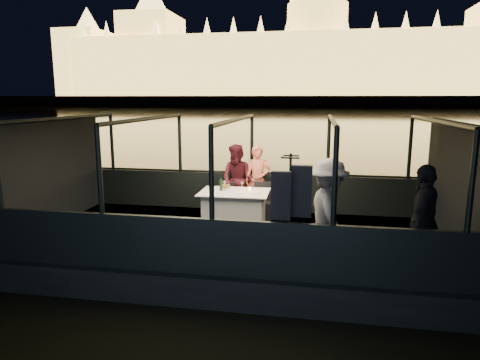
% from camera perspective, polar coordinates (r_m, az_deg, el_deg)
% --- Properties ---
extents(river_water, '(500.00, 500.00, 0.00)m').
position_cam_1_polar(river_water, '(88.16, 9.32, 8.64)').
color(river_water, black).
rests_on(river_water, ground).
extents(boat_hull, '(8.60, 4.40, 1.00)m').
position_cam_1_polar(boat_hull, '(8.83, -0.47, -10.42)').
color(boat_hull, black).
rests_on(boat_hull, river_water).
extents(boat_deck, '(8.00, 4.00, 0.04)m').
position_cam_1_polar(boat_deck, '(8.67, -0.47, -7.46)').
color(boat_deck, black).
rests_on(boat_deck, boat_hull).
extents(gunwale_port, '(8.00, 0.08, 0.90)m').
position_cam_1_polar(gunwale_port, '(10.45, 1.56, -1.60)').
color(gunwale_port, black).
rests_on(gunwale_port, boat_deck).
extents(gunwale_starboard, '(8.00, 0.08, 0.90)m').
position_cam_1_polar(gunwale_starboard, '(6.67, -3.71, -8.93)').
color(gunwale_starboard, black).
rests_on(gunwale_starboard, boat_deck).
extents(cabin_glass_port, '(8.00, 0.02, 1.40)m').
position_cam_1_polar(cabin_glass_port, '(10.26, 1.59, 4.68)').
color(cabin_glass_port, '#99B2B2').
rests_on(cabin_glass_port, gunwale_port).
extents(cabin_glass_starboard, '(8.00, 0.02, 1.40)m').
position_cam_1_polar(cabin_glass_starboard, '(6.37, -3.83, 0.86)').
color(cabin_glass_starboard, '#99B2B2').
rests_on(cabin_glass_starboard, gunwale_starboard).
extents(cabin_roof_glass, '(8.00, 4.00, 0.02)m').
position_cam_1_polar(cabin_roof_glass, '(8.24, -0.50, 8.05)').
color(cabin_roof_glass, '#99B2B2').
rests_on(cabin_roof_glass, boat_deck).
extents(end_wall_fore, '(0.02, 4.00, 2.30)m').
position_cam_1_polar(end_wall_fore, '(9.92, -23.84, 0.91)').
color(end_wall_fore, black).
rests_on(end_wall_fore, boat_deck).
extents(end_wall_aft, '(0.02, 4.00, 2.30)m').
position_cam_1_polar(end_wall_aft, '(8.60, 26.73, -0.73)').
color(end_wall_aft, black).
rests_on(end_wall_aft, boat_deck).
extents(canopy_ribs, '(8.00, 4.00, 2.30)m').
position_cam_1_polar(canopy_ribs, '(8.37, -0.49, 0.16)').
color(canopy_ribs, black).
rests_on(canopy_ribs, boat_deck).
extents(embankment, '(400.00, 140.00, 6.00)m').
position_cam_1_polar(embankment, '(218.10, 9.97, 10.12)').
color(embankment, '#423D33').
rests_on(embankment, ground).
extents(parliament_building, '(220.00, 32.00, 60.00)m').
position_cam_1_polar(parliament_building, '(184.90, 10.19, 18.72)').
color(parliament_building, '#F2D18C').
rests_on(parliament_building, embankment).
extents(dining_table_central, '(1.47, 1.08, 0.77)m').
position_cam_1_polar(dining_table_central, '(9.10, -0.74, -3.90)').
color(dining_table_central, white).
rests_on(dining_table_central, boat_deck).
extents(chair_port_left, '(0.42, 0.42, 0.81)m').
position_cam_1_polar(chair_port_left, '(9.73, -2.01, -2.53)').
color(chair_port_left, black).
rests_on(chair_port_left, boat_deck).
extents(chair_port_right, '(0.46, 0.46, 0.85)m').
position_cam_1_polar(chair_port_right, '(9.53, 2.90, -2.83)').
color(chair_port_right, black).
rests_on(chair_port_right, boat_deck).
extents(coat_stand, '(0.58, 0.49, 1.90)m').
position_cam_1_polar(coat_stand, '(6.60, 6.60, -5.08)').
color(coat_stand, black).
rests_on(coat_stand, boat_deck).
extents(person_woman_coral, '(0.61, 0.42, 1.64)m').
position_cam_1_polar(person_woman_coral, '(9.99, 2.37, -0.43)').
color(person_woman_coral, '#F37958').
rests_on(person_woman_coral, boat_deck).
extents(person_man_maroon, '(0.94, 0.82, 1.66)m').
position_cam_1_polar(person_man_maroon, '(9.95, -0.33, -0.47)').
color(person_man_maroon, '#41121A').
rests_on(person_man_maroon, boat_deck).
extents(passenger_stripe, '(0.94, 1.28, 1.77)m').
position_cam_1_polar(passenger_stripe, '(7.07, 11.69, -4.56)').
color(passenger_stripe, white).
rests_on(passenger_stripe, boat_deck).
extents(passenger_dark, '(0.81, 1.12, 1.76)m').
position_cam_1_polar(passenger_dark, '(7.04, 23.24, -5.31)').
color(passenger_dark, black).
rests_on(passenger_dark, boat_deck).
extents(wine_bottle, '(0.07, 0.07, 0.30)m').
position_cam_1_polar(wine_bottle, '(9.09, -2.55, -0.50)').
color(wine_bottle, '#123418').
rests_on(wine_bottle, dining_table_central).
extents(bread_basket, '(0.18, 0.18, 0.07)m').
position_cam_1_polar(bread_basket, '(9.34, -1.89, -0.88)').
color(bread_basket, olive).
rests_on(bread_basket, dining_table_central).
extents(amber_candle, '(0.06, 0.06, 0.08)m').
position_cam_1_polar(amber_candle, '(9.08, 1.29, -1.21)').
color(amber_candle, '#FF8C3F').
rests_on(amber_candle, dining_table_central).
extents(plate_near, '(0.29, 0.29, 0.01)m').
position_cam_1_polar(plate_near, '(8.92, 2.07, -1.66)').
color(plate_near, silver).
rests_on(plate_near, dining_table_central).
extents(plate_far, '(0.28, 0.28, 0.02)m').
position_cam_1_polar(plate_far, '(9.33, -1.06, -1.09)').
color(plate_far, white).
rests_on(plate_far, dining_table_central).
extents(wine_glass_white, '(0.09, 0.09, 0.21)m').
position_cam_1_polar(wine_glass_white, '(9.11, -2.07, -0.82)').
color(wine_glass_white, silver).
rests_on(wine_glass_white, dining_table_central).
extents(wine_glass_red, '(0.08, 0.08, 0.20)m').
position_cam_1_polar(wine_glass_red, '(9.34, 1.73, -0.53)').
color(wine_glass_red, white).
rests_on(wine_glass_red, dining_table_central).
extents(wine_glass_empty, '(0.07, 0.07, 0.19)m').
position_cam_1_polar(wine_glass_empty, '(9.07, 0.27, -0.87)').
color(wine_glass_empty, white).
rests_on(wine_glass_empty, dining_table_central).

